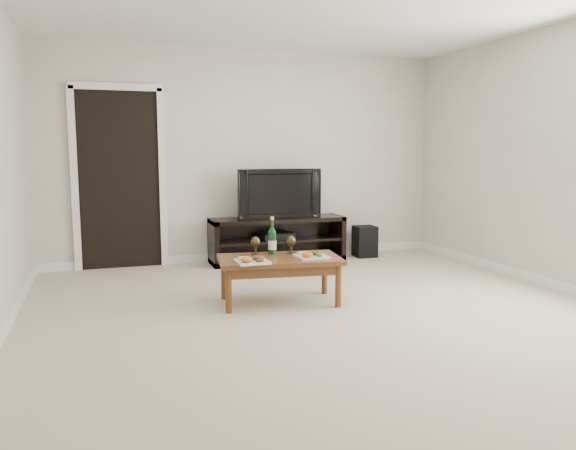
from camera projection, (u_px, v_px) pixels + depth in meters
The scene contains 13 objects.
floor at pixel (335, 321), 4.57m from camera, with size 5.50×5.50×0.00m, color beige.
back_wall at pixel (248, 156), 6.99m from camera, with size 5.00×0.04×2.60m, color beige.
doorway at pixel (119, 181), 6.50m from camera, with size 0.90×0.02×2.05m, color black.
media_console at pixel (278, 239), 6.97m from camera, with size 1.67×0.45×0.55m, color black.
television at pixel (277, 193), 6.89m from camera, with size 1.05×0.14×0.60m, color black.
av_receiver at pixel (276, 236), 6.94m from camera, with size 0.40×0.30×0.08m, color black.
subwoofer at pixel (365, 241), 7.29m from camera, with size 0.27×0.27×0.40m, color black.
coffee_table at pixel (280, 280), 5.08m from camera, with size 1.09×0.59×0.42m, color brown.
plate_left at pixel (252, 259), 4.81m from camera, with size 0.27×0.27×0.07m, color white.
plate_right at pixel (312, 254), 5.04m from camera, with size 0.27×0.27×0.07m, color white.
wine_bottle at pixel (272, 235), 5.18m from camera, with size 0.07×0.07×0.35m, color #0F371A.
goblet_left at pixel (256, 246), 5.16m from camera, with size 0.09×0.09×0.17m, color #392F1F, non-canonical shape.
goblet_right at pixel (291, 245), 5.23m from camera, with size 0.09×0.09×0.17m, color #392F1F, non-canonical shape.
Camera 1 is at (-1.78, -4.06, 1.38)m, focal length 35.00 mm.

